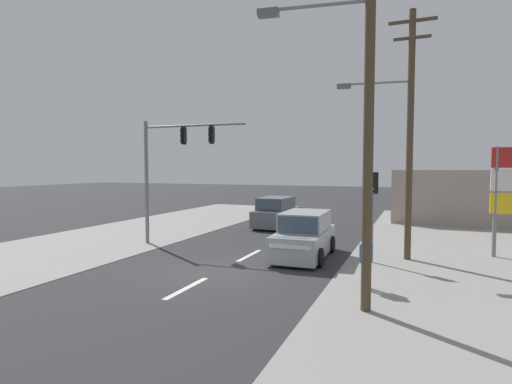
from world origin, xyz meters
TOP-DOWN VIEW (x-y plane):
  - ground_plane at (0.00, 0.00)m, footprint 140.00×140.00m
  - lane_dash_near at (0.00, -2.00)m, footprint 0.20×2.40m
  - lane_dash_mid at (0.00, 3.00)m, footprint 0.20×2.40m
  - lane_dash_far at (0.00, 8.00)m, footprint 0.20×2.40m
  - kerb_right_verge at (9.00, 2.00)m, footprint 10.00×44.00m
  - kerb_left_verge at (-8.50, 4.00)m, footprint 8.00×40.00m
  - utility_pole_foreground_right at (5.26, -2.01)m, footprint 3.77×0.68m
  - utility_pole_midground_right at (6.13, 4.64)m, footprint 3.77×0.65m
  - traffic_signal_mast at (-4.48, 3.76)m, footprint 5.29×0.52m
  - pedestal_signal_right_kerb at (4.95, 3.57)m, footprint 0.44×0.29m
  - shopfront_wall_far at (11.00, 16.00)m, footprint 12.00×1.00m
  - suv_kerbside_parked at (2.25, 3.58)m, footprint 2.18×4.59m
  - suv_oncoming_near at (-1.63, 11.30)m, footprint 2.13×4.57m
  - pedestrian_at_kerb at (5.16, -0.06)m, footprint 0.38×0.48m

SIDE VIEW (x-z plane):
  - ground_plane at x=0.00m, z-range 0.00..0.00m
  - lane_dash_near at x=0.00m, z-range 0.00..0.01m
  - lane_dash_mid at x=0.00m, z-range 0.00..0.01m
  - lane_dash_far at x=0.00m, z-range 0.00..0.01m
  - kerb_right_verge at x=9.00m, z-range 0.00..0.02m
  - kerb_left_verge at x=-8.50m, z-range 0.00..0.02m
  - suv_kerbside_parked at x=2.25m, z-range -0.06..1.83m
  - suv_oncoming_near at x=-1.63m, z-range -0.06..1.83m
  - pedestrian_at_kerb at x=5.16m, z-range 0.11..1.74m
  - shopfront_wall_far at x=11.00m, z-range 0.00..3.60m
  - pedestal_signal_right_kerb at x=4.95m, z-range 0.64..4.20m
  - traffic_signal_mast at x=-4.48m, z-range 1.15..7.15m
  - utility_pole_midground_right at x=6.13m, z-range 0.37..10.30m
  - utility_pole_foreground_right at x=5.26m, z-range 0.37..11.30m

